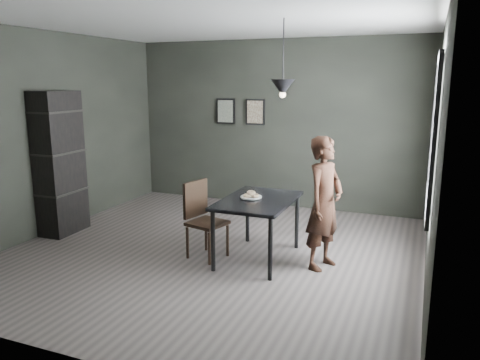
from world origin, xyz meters
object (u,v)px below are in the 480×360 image
at_px(wood_chair, 202,214).
at_px(shelf_unit, 59,163).
at_px(pendant_lamp, 283,87).
at_px(woman, 324,203).
at_px(cafe_table, 258,205).
at_px(white_plate, 251,198).

distance_m(wood_chair, shelf_unit, 2.31).
height_order(wood_chair, pendant_lamp, pendant_lamp).
distance_m(woman, wood_chair, 1.48).
height_order(woman, wood_chair, woman).
bearing_deg(shelf_unit, pendant_lamp, 1.00).
bearing_deg(shelf_unit, wood_chair, -4.47).
distance_m(cafe_table, shelf_unit, 2.94).
distance_m(white_plate, shelf_unit, 2.84).
distance_m(white_plate, wood_chair, 0.64).
bearing_deg(wood_chair, white_plate, 30.59).
distance_m(wood_chair, pendant_lamp, 1.79).
bearing_deg(shelf_unit, woman, -0.19).
relative_size(woman, wood_chair, 1.63).
bearing_deg(white_plate, wood_chair, -163.65).
bearing_deg(wood_chair, pendant_lamp, 30.33).
xyz_separation_m(white_plate, pendant_lamp, (0.34, 0.09, 1.29)).
bearing_deg(cafe_table, wood_chair, -166.16).
relative_size(white_plate, shelf_unit, 0.12).
distance_m(white_plate, woman, 0.87).
bearing_deg(cafe_table, shelf_unit, -178.72).
bearing_deg(pendant_lamp, woman, -5.29).
relative_size(white_plate, pendant_lamp, 0.27).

